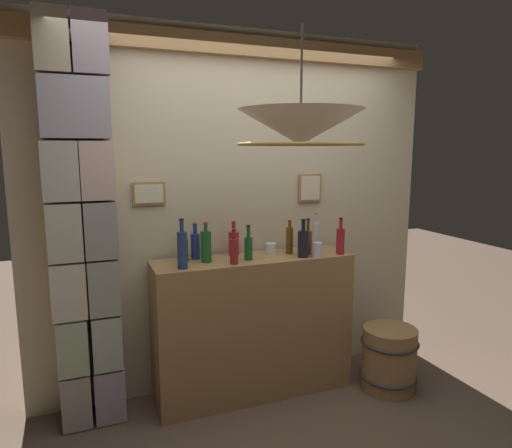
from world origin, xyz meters
The scene contains 19 objects.
panelled_rear_partition centered at (0.00, 1.10, 1.39)m, with size 3.10×0.15×2.63m.
stone_pillar centered at (-1.12, 0.94, 1.30)m, with size 0.41×0.36×2.56m.
bar_shelf_unit centered at (0.00, 0.83, 0.51)m, with size 1.43×0.39×1.02m, color #9E7547.
liquor_bottle_vermouth centered at (-0.53, 0.72, 1.15)m, with size 0.06×0.06×0.33m.
liquor_bottle_scotch centered at (-0.10, 0.95, 1.12)m, with size 0.08×0.08×0.25m.
liquor_bottle_port centered at (0.34, 0.72, 1.13)m, with size 0.08×0.08×0.27m.
liquor_bottle_brandy centered at (0.29, 0.84, 1.13)m, with size 0.05×0.05×0.25m.
liquor_bottle_gin centered at (-0.39, 0.94, 1.13)m, with size 0.06×0.06×0.27m.
liquor_bottle_amaro centered at (-0.34, 0.83, 1.14)m, with size 0.07×0.07×0.27m.
liquor_bottle_vodka centered at (0.57, 0.96, 1.13)m, with size 0.05×0.05×0.27m.
liquor_bottle_rum centered at (0.64, 0.70, 1.13)m, with size 0.06×0.06×0.27m.
liquor_bottle_bourbon centered at (-0.05, 0.78, 1.12)m, with size 0.06×0.06×0.24m.
liquor_bottle_sherry centered at (0.41, 0.78, 1.12)m, with size 0.06×0.06×0.26m.
liquor_bottle_whiskey centered at (-0.18, 0.71, 1.12)m, with size 0.06×0.06×0.24m.
liquor_bottle_rye centered at (-0.49, 0.90, 1.11)m, with size 0.07×0.07×0.21m.
glass_tumbler_rocks centered at (0.43, 0.68, 1.08)m, with size 0.07×0.07×0.11m.
glass_tumbler_highball centered at (0.16, 0.89, 1.06)m, with size 0.08×0.08×0.08m.
pendant_lamp centered at (-0.07, -0.02, 1.89)m, with size 0.64×0.64×0.59m.
wooden_barrel centered at (0.96, 0.50, 0.24)m, with size 0.42×0.42×0.47m.
Camera 1 is at (-1.13, -2.10, 1.79)m, focal length 31.84 mm.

